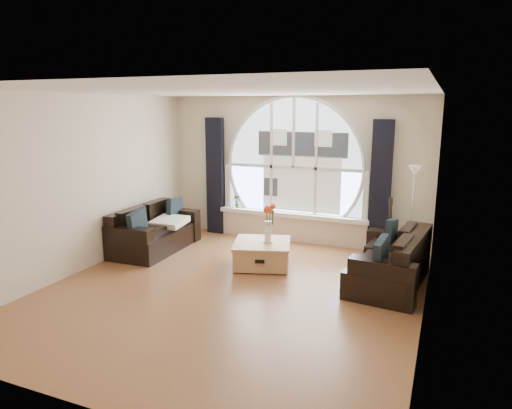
# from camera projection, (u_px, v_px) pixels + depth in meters

# --- Properties ---
(ground) EXTENTS (5.00, 5.50, 0.01)m
(ground) POSITION_uv_depth(u_px,v_px,m) (231.00, 291.00, 6.37)
(ground) COLOR brown
(ground) RESTS_ON ground
(ceiling) EXTENTS (5.00, 5.50, 0.01)m
(ceiling) POSITION_uv_depth(u_px,v_px,m) (229.00, 91.00, 5.81)
(ceiling) COLOR silver
(ceiling) RESTS_ON ground
(wall_back) EXTENTS (5.00, 0.01, 2.70)m
(wall_back) POSITION_uv_depth(u_px,v_px,m) (294.00, 170.00, 8.57)
(wall_back) COLOR beige
(wall_back) RESTS_ON ground
(wall_front) EXTENTS (5.00, 0.01, 2.70)m
(wall_front) POSITION_uv_depth(u_px,v_px,m) (77.00, 257.00, 3.61)
(wall_front) COLOR beige
(wall_front) RESTS_ON ground
(wall_left) EXTENTS (0.01, 5.50, 2.70)m
(wall_left) POSITION_uv_depth(u_px,v_px,m) (83.00, 184.00, 7.04)
(wall_left) COLOR beige
(wall_left) RESTS_ON ground
(wall_right) EXTENTS (0.01, 5.50, 2.70)m
(wall_right) POSITION_uv_depth(u_px,v_px,m) (430.00, 212.00, 5.15)
(wall_right) COLOR beige
(wall_right) RESTS_ON ground
(attic_slope) EXTENTS (0.92, 5.50, 0.72)m
(attic_slope) POSITION_uv_depth(u_px,v_px,m) (409.00, 121.00, 5.05)
(attic_slope) COLOR silver
(attic_slope) RESTS_ON ground
(arched_window) EXTENTS (2.60, 0.06, 2.15)m
(arched_window) POSITION_uv_depth(u_px,v_px,m) (294.00, 155.00, 8.49)
(arched_window) COLOR silver
(arched_window) RESTS_ON wall_back
(window_sill) EXTENTS (2.90, 0.22, 0.08)m
(window_sill) POSITION_uv_depth(u_px,v_px,m) (292.00, 215.00, 8.66)
(window_sill) COLOR white
(window_sill) RESTS_ON wall_back
(window_frame) EXTENTS (2.76, 0.08, 2.15)m
(window_frame) POSITION_uv_depth(u_px,v_px,m) (293.00, 155.00, 8.46)
(window_frame) COLOR white
(window_frame) RESTS_ON wall_back
(neighbor_house) EXTENTS (1.70, 0.02, 1.50)m
(neighbor_house) POSITION_uv_depth(u_px,v_px,m) (301.00, 162.00, 8.44)
(neighbor_house) COLOR silver
(neighbor_house) RESTS_ON wall_back
(curtain_left) EXTENTS (0.35, 0.12, 2.30)m
(curtain_left) POSITION_uv_depth(u_px,v_px,m) (215.00, 176.00, 9.11)
(curtain_left) COLOR black
(curtain_left) RESTS_ON ground
(curtain_right) EXTENTS (0.35, 0.12, 2.30)m
(curtain_right) POSITION_uv_depth(u_px,v_px,m) (380.00, 187.00, 7.90)
(curtain_right) COLOR black
(curtain_right) RESTS_ON ground
(sofa_left) EXTENTS (0.91, 1.74, 0.76)m
(sofa_left) POSITION_uv_depth(u_px,v_px,m) (155.00, 228.00, 8.14)
(sofa_left) COLOR black
(sofa_left) RESTS_ON ground
(sofa_right) EXTENTS (1.05, 1.79, 0.76)m
(sofa_right) POSITION_uv_depth(u_px,v_px,m) (389.00, 258.00, 6.52)
(sofa_right) COLOR black
(sofa_right) RESTS_ON ground
(coffee_chest) EXTENTS (1.11, 1.11, 0.43)m
(coffee_chest) POSITION_uv_depth(u_px,v_px,m) (262.00, 253.00, 7.35)
(coffee_chest) COLOR #AC7952
(coffee_chest) RESTS_ON ground
(throw_blanket) EXTENTS (0.58, 0.58, 0.10)m
(throw_blanket) POSITION_uv_depth(u_px,v_px,m) (169.00, 222.00, 8.17)
(throw_blanket) COLOR silver
(throw_blanket) RESTS_ON sofa_left
(vase_flowers) EXTENTS (0.24, 0.24, 0.70)m
(vase_flowers) POSITION_uv_depth(u_px,v_px,m) (268.00, 219.00, 7.21)
(vase_flowers) COLOR white
(vase_flowers) RESTS_ON coffee_chest
(floor_lamp) EXTENTS (0.24, 0.24, 1.60)m
(floor_lamp) POSITION_uv_depth(u_px,v_px,m) (412.00, 215.00, 7.35)
(floor_lamp) COLOR #B2B2B2
(floor_lamp) RESTS_ON ground
(guitar) EXTENTS (0.42, 0.34, 1.06)m
(guitar) POSITION_uv_depth(u_px,v_px,m) (390.00, 227.00, 7.67)
(guitar) COLOR brown
(guitar) RESTS_ON ground
(potted_plant) EXTENTS (0.16, 0.12, 0.27)m
(potted_plant) POSITION_uv_depth(u_px,v_px,m) (237.00, 201.00, 9.06)
(potted_plant) COLOR #1E6023
(potted_plant) RESTS_ON window_sill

